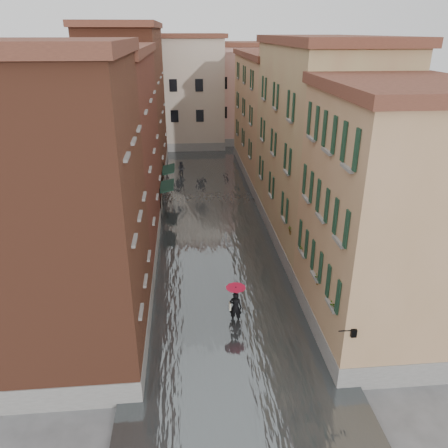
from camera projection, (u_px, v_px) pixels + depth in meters
name	position (u px, v px, depth m)	size (l,w,h in m)	color
ground	(227.00, 312.00, 23.31)	(120.00, 120.00, 0.00)	#535356
floodwater	(211.00, 216.00, 35.11)	(10.00, 60.00, 0.20)	#474D4F
building_left_near	(66.00, 220.00, 18.28)	(6.00, 8.00, 13.00)	brown
building_left_mid	(107.00, 157.00, 28.39)	(6.00, 14.00, 12.50)	maroon
building_left_far	(130.00, 108.00, 41.74)	(6.00, 16.00, 14.00)	brown
building_right_near	(385.00, 224.00, 19.75)	(6.00, 8.00, 11.50)	#AA8157
building_right_mid	(317.00, 148.00, 29.46)	(6.00, 14.00, 13.00)	tan
building_right_far	(274.00, 119.00, 43.42)	(6.00, 16.00, 11.50)	#AA8157
building_end_cream	(174.00, 94.00, 55.02)	(12.00, 9.00, 13.00)	#C3B39B
building_end_pink	(243.00, 95.00, 57.80)	(10.00, 9.00, 12.00)	#D2A393
awning_near	(167.00, 187.00, 34.51)	(1.09, 2.87, 2.80)	black
awning_far	(168.00, 170.00, 38.62)	(1.09, 2.84, 2.80)	black
wall_lantern	(353.00, 332.00, 16.99)	(0.71, 0.22, 0.35)	black
window_planters	(312.00, 257.00, 21.57)	(0.59, 8.57, 0.84)	#A04834
pedestrian_main	(236.00, 301.00, 22.03)	(1.02, 1.02, 2.06)	black
pedestrian_far	(182.00, 169.00, 44.82)	(0.75, 0.59, 1.55)	black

